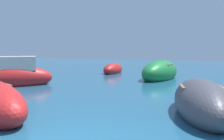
# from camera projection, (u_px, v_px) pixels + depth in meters

# --- Properties ---
(moored_boat_0) EXTENTS (4.75, 4.17, 2.05)m
(moored_boat_0) POSITION_uv_depth(u_px,v_px,m) (12.00, 76.00, 13.59)
(moored_boat_0) COLOR #B21E1E
(moored_boat_0) RESTS_ON ground
(moored_boat_2) EXTENTS (3.25, 1.29, 1.47)m
(moored_boat_2) POSITION_uv_depth(u_px,v_px,m) (9.00, 71.00, 19.17)
(moored_boat_2) COLOR gold
(moored_boat_2) RESTS_ON ground
(moored_boat_3) EXTENTS (2.32, 4.48, 1.49)m
(moored_boat_3) POSITION_uv_depth(u_px,v_px,m) (201.00, 102.00, 7.57)
(moored_boat_3) COLOR #3F3F47
(moored_boat_3) RESTS_ON ground
(moored_boat_4) EXTENTS (3.03, 5.21, 1.73)m
(moored_boat_4) POSITION_uv_depth(u_px,v_px,m) (160.00, 72.00, 16.66)
(moored_boat_4) COLOR #197233
(moored_boat_4) RESTS_ON ground
(moored_boat_7) EXTENTS (1.44, 3.39, 1.15)m
(moored_boat_7) POSITION_uv_depth(u_px,v_px,m) (113.00, 69.00, 20.61)
(moored_boat_7) COLOR #B21E1E
(moored_boat_7) RESTS_ON ground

